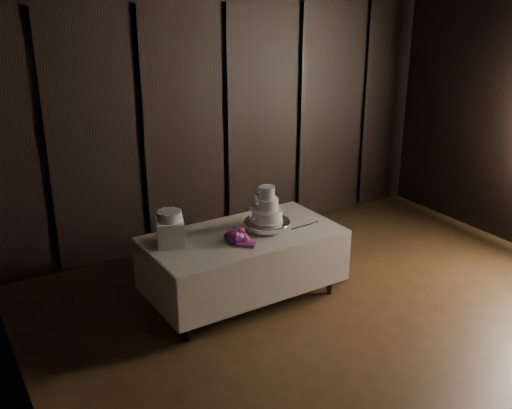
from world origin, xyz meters
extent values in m
cube|color=black|center=(0.00, 0.00, -0.02)|extent=(6.04, 7.04, 0.04)
cube|color=black|center=(0.00, 0.00, 3.02)|extent=(6.04, 7.04, 0.04)
cube|color=black|center=(0.00, 3.52, 1.50)|extent=(6.04, 0.04, 3.04)
cube|color=black|center=(-3.02, 0.00, 1.50)|extent=(0.04, 7.04, 3.04)
cube|color=white|center=(-0.72, 1.86, 0.76)|extent=(2.01, 1.09, 0.01)
cube|color=white|center=(-0.72, 1.86, 0.35)|extent=(1.85, 0.97, 0.71)
cylinder|color=silver|center=(-0.45, 1.84, 0.81)|extent=(0.63, 0.63, 0.09)
cylinder|color=white|center=(-0.45, 1.84, 0.91)|extent=(0.32, 0.32, 0.13)
cylinder|color=white|center=(-0.45, 1.84, 1.04)|extent=(0.23, 0.23, 0.13)
cylinder|color=white|center=(-0.45, 1.84, 1.17)|extent=(0.16, 0.16, 0.13)
cube|color=white|center=(-1.45, 1.99, 0.89)|extent=(0.33, 0.33, 0.25)
cylinder|color=white|center=(-1.45, 1.99, 1.06)|extent=(0.25, 0.25, 0.10)
cube|color=silver|center=(-0.11, 1.70, 0.77)|extent=(0.37, 0.05, 0.01)
camera|label=1|loc=(-3.45, -3.03, 3.16)|focal=42.00mm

